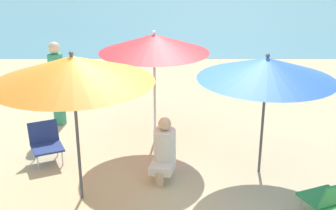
{
  "coord_description": "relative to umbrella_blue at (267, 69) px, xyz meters",
  "views": [
    {
      "loc": [
        0.17,
        -6.02,
        3.27
      ],
      "look_at": [
        0.16,
        0.92,
        0.7
      ],
      "focal_mm": 48.54,
      "sensor_mm": 36.0,
      "label": 1
    }
  ],
  "objects": [
    {
      "name": "sea_water",
      "position": [
        -1.52,
        14.63,
        -1.58
      ],
      "size": [
        40.0,
        16.0,
        0.01
      ],
      "primitive_type": "cube",
      "color": "#5693A3",
      "rests_on": "ground_plane"
    },
    {
      "name": "beach_chair_a",
      "position": [
        0.63,
        -1.21,
        -1.27
      ],
      "size": [
        0.69,
        0.7,
        0.6
      ],
      "rotation": [
        0.0,
        0.0,
        1.97
      ],
      "color": "#33934C",
      "rests_on": "ground_plane"
    },
    {
      "name": "person_b",
      "position": [
        -1.41,
        -0.13,
        -1.16
      ],
      "size": [
        0.39,
        0.55,
        0.89
      ],
      "rotation": [
        0.0,
        0.0,
        4.51
      ],
      "color": "silver",
      "rests_on": "ground_plane"
    },
    {
      "name": "umbrella_blue",
      "position": [
        0.0,
        0.0,
        0.0
      ],
      "size": [
        1.92,
        1.92,
        1.8
      ],
      "color": "#4C4C51",
      "rests_on": "ground_plane"
    },
    {
      "name": "ground_plane",
      "position": [
        -1.52,
        0.03,
        -1.58
      ],
      "size": [
        40.0,
        40.0,
        0.0
      ],
      "primitive_type": "plane",
      "color": "#D3BC8C"
    },
    {
      "name": "beach_chair_b",
      "position": [
        -3.24,
        0.37,
        -1.27
      ],
      "size": [
        0.64,
        0.68,
        0.59
      ],
      "rotation": [
        0.0,
        0.0,
        -1.14
      ],
      "color": "navy",
      "rests_on": "ground_plane"
    },
    {
      "name": "umbrella_orange",
      "position": [
        -2.5,
        -0.73,
        0.2
      ],
      "size": [
        2.0,
        2.0,
        2.0
      ],
      "color": "#4C4C51",
      "rests_on": "ground_plane"
    },
    {
      "name": "person_a",
      "position": [
        -3.36,
        1.84,
        -0.78
      ],
      "size": [
        0.27,
        0.27,
        1.55
      ],
      "rotation": [
        0.0,
        0.0,
        0.83
      ],
      "color": "#389970",
      "rests_on": "ground_plane"
    },
    {
      "name": "umbrella_red",
      "position": [
        -1.57,
        1.1,
        0.11
      ],
      "size": [
        1.78,
        1.78,
        1.9
      ],
      "color": "silver",
      "rests_on": "ground_plane"
    }
  ]
}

